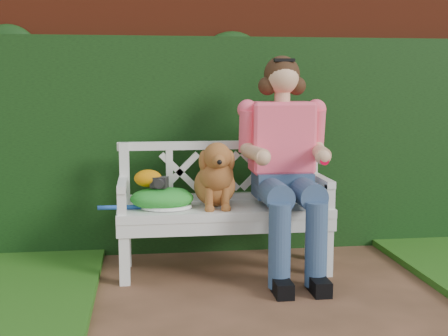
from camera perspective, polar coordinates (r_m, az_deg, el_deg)
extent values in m
plane|color=#49301E|center=(3.43, 6.32, -15.04)|extent=(60.00, 60.00, 0.00)
cube|color=maroon|center=(5.02, 1.25, 5.30)|extent=(10.00, 0.30, 2.20)
cube|color=#163D11|center=(4.82, 1.65, 2.21)|extent=(10.00, 0.18, 1.70)
cube|color=black|center=(4.14, -6.18, -1.35)|extent=(0.13, 0.11, 0.07)
ellipsoid|color=#C47506|center=(4.17, -7.26, -0.98)|extent=(0.23, 0.20, 0.12)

